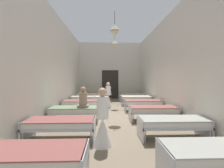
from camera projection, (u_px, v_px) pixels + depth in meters
ground_plane at (113, 117)px, 7.42m from camera, size 5.86×13.42×0.10m
room_shell at (112, 66)px, 8.53m from camera, size 5.66×13.02×4.75m
bed_left_row_0 at (28, 157)px, 2.60m from camera, size 1.90×0.84×0.57m
bed_right_row_0 at (219, 154)px, 2.71m from camera, size 1.90×0.84×0.57m
bed_left_row_1 at (61, 124)px, 4.50m from camera, size 1.90×0.84×0.57m
bed_right_row_1 at (172, 123)px, 4.61m from camera, size 1.90×0.84×0.57m
bed_left_row_2 at (74, 110)px, 6.40m from camera, size 1.90×0.84×0.57m
bed_right_row_2 at (153, 110)px, 6.50m from camera, size 1.90×0.84×0.57m
bed_left_row_3 at (82, 103)px, 8.30m from camera, size 1.90×0.84×0.57m
bed_right_row_3 at (143, 103)px, 8.40m from camera, size 1.90×0.84×0.57m
bed_left_row_4 at (86, 98)px, 10.19m from camera, size 1.90×0.84×0.57m
bed_right_row_4 at (136, 98)px, 10.30m from camera, size 1.90×0.84×0.57m
bed_left_row_5 at (90, 95)px, 12.09m from camera, size 1.90×0.84×0.57m
bed_right_row_5 at (131, 95)px, 12.20m from camera, size 1.90×0.84×0.57m
nurse_near_aisle at (103, 125)px, 4.07m from camera, size 0.52×0.52×1.49m
nurse_mid_aisle at (108, 98)px, 9.66m from camera, size 0.52×0.52×1.49m
patient_seated_primary at (83, 100)px, 6.37m from camera, size 0.44×0.44×0.80m
potted_plant at (109, 91)px, 11.36m from camera, size 0.49×0.49×1.42m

